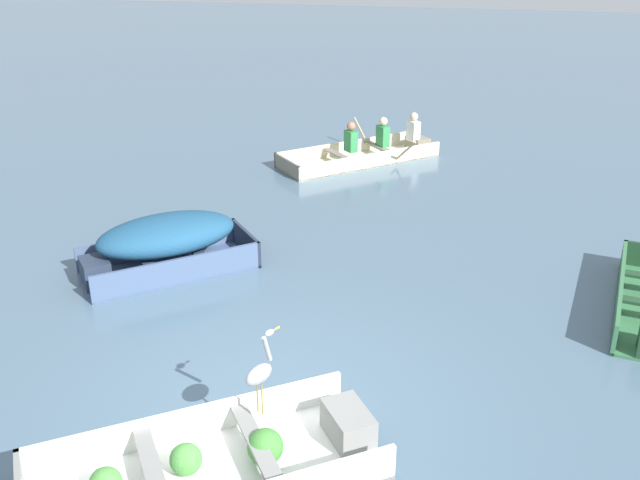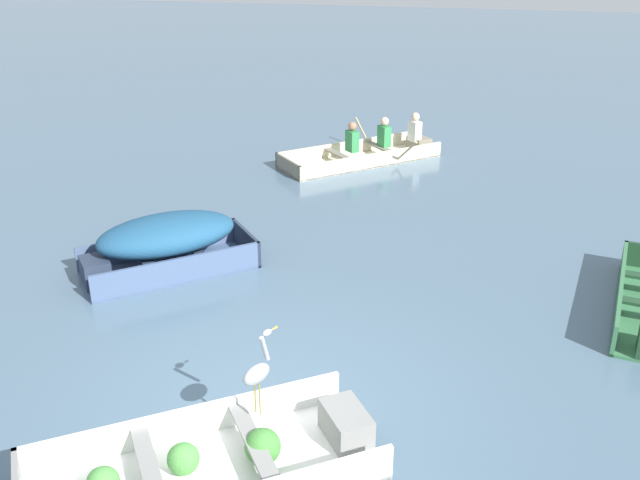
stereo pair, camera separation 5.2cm
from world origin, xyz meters
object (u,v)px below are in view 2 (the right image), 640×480
(skiff_slate_blue_mid_moored, at_px, (165,240))
(heron_on_dinghy, at_px, (257,371))
(dinghy_white_foreground, at_px, (217,464))
(rowboat_cream_with_crew, at_px, (369,151))

(skiff_slate_blue_mid_moored, bearing_deg, heron_on_dinghy, -53.19)
(dinghy_white_foreground, bearing_deg, heron_on_dinghy, 62.95)
(dinghy_white_foreground, height_order, heron_on_dinghy, heron_on_dinghy)
(dinghy_white_foreground, relative_size, skiff_slate_blue_mid_moored, 1.30)
(dinghy_white_foreground, height_order, rowboat_cream_with_crew, rowboat_cream_with_crew)
(dinghy_white_foreground, distance_m, heron_on_dinghy, 0.91)
(skiff_slate_blue_mid_moored, height_order, rowboat_cream_with_crew, rowboat_cream_with_crew)
(dinghy_white_foreground, distance_m, skiff_slate_blue_mid_moored, 4.42)
(skiff_slate_blue_mid_moored, xyz_separation_m, rowboat_cream_with_crew, (1.93, 5.95, -0.29))
(dinghy_white_foreground, xyz_separation_m, rowboat_cream_with_crew, (-0.29, 9.76, 0.06))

